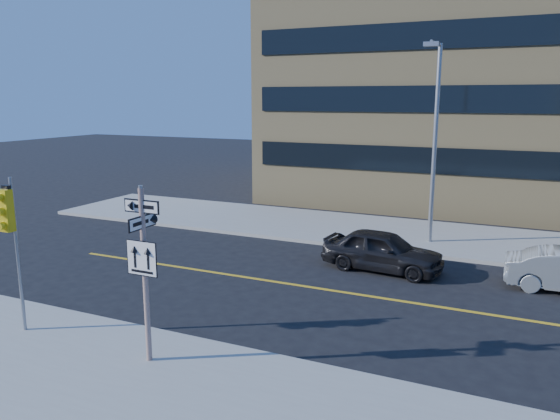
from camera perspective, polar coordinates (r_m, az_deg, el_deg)
The scene contains 6 objects.
ground at distance 15.25m, azimuth -7.53°, elevation -11.87°, with size 120.00×120.00×0.00m, color black.
sign_pole at distance 12.50m, azimuth -14.00°, elevation -5.56°, with size 0.92×0.92×4.06m.
traffic_signal at distance 15.04m, azimuth -26.47°, elevation -1.22°, with size 0.32×0.45×4.00m.
parked_car_a at distance 19.80m, azimuth 10.66°, elevation -4.18°, with size 4.28×1.72×1.46m, color black.
streetlight_a at distance 22.84m, azimuth 15.85°, elevation 7.94°, with size 0.55×2.25×8.00m.
building_brick at distance 37.30m, azimuth 16.71°, elevation 15.69°, with size 18.00×18.00×18.00m, color tan.
Camera 1 is at (7.58, -11.77, 6.06)m, focal length 35.00 mm.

